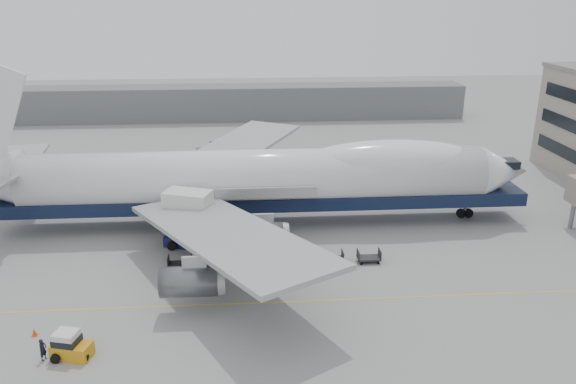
{
  "coord_description": "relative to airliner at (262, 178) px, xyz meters",
  "views": [
    {
      "loc": [
        -0.8,
        -48.98,
        25.7
      ],
      "look_at": [
        3.21,
        6.0,
        5.97
      ],
      "focal_mm": 35.0,
      "sensor_mm": 36.0,
      "label": 1
    }
  ],
  "objects": [
    {
      "name": "baggage_tug",
      "position": [
        -15.04,
        -24.59,
        -4.69
      ],
      "size": [
        3.16,
        2.22,
        2.1
      ],
      "rotation": [
        0.0,
        0.0,
        -0.26
      ],
      "color": "orange",
      "rests_on": "ground"
    },
    {
      "name": "dolly_1",
      "position": [
        -4.69,
        -10.86,
        -5.09
      ],
      "size": [
        2.3,
        1.35,
        1.3
      ],
      "color": "#2D2D30",
      "rests_on": "ground"
    },
    {
      "name": "dolly_0",
      "position": [
        -8.45,
        -10.86,
        -5.09
      ],
      "size": [
        2.3,
        1.35,
        1.3
      ],
      "color": "#2D2D30",
      "rests_on": "ground"
    },
    {
      "name": "ground",
      "position": [
        -0.64,
        -12.0,
        -5.62
      ],
      "size": [
        260.0,
        260.0,
        0.0
      ],
      "primitive_type": "plane",
      "color": "gray",
      "rests_on": "ground"
    },
    {
      "name": "dolly_2",
      "position": [
        -0.93,
        -10.86,
        -5.09
      ],
      "size": [
        2.3,
        1.35,
        1.3
      ],
      "color": "#2D2D30",
      "rests_on": "ground"
    },
    {
      "name": "catering_truck",
      "position": [
        -7.88,
        -5.56,
        -2.18
      ],
      "size": [
        5.74,
        4.75,
        6.14
      ],
      "rotation": [
        0.0,
        0.0,
        -0.34
      ],
      "color": "#171946",
      "rests_on": "ground"
    },
    {
      "name": "hangar",
      "position": [
        -10.64,
        58.0,
        -2.12
      ],
      "size": [
        110.0,
        8.0,
        7.0
      ],
      "primitive_type": "cube",
      "color": "slate",
      "rests_on": "ground"
    },
    {
      "name": "ground_worker",
      "position": [
        -16.92,
        -24.82,
        -4.76
      ],
      "size": [
        0.64,
        0.74,
        1.72
      ],
      "primitive_type": "imported",
      "rotation": [
        0.0,
        0.0,
        1.14
      ],
      "color": "black",
      "rests_on": "ground"
    },
    {
      "name": "airliner",
      "position": [
        0.0,
        0.0,
        0.0
      ],
      "size": [
        67.0,
        55.3,
        19.98
      ],
      "color": "white",
      "rests_on": "ground"
    },
    {
      "name": "dolly_3",
      "position": [
        2.84,
        -10.86,
        -5.09
      ],
      "size": [
        2.3,
        1.35,
        1.3
      ],
      "color": "#2D2D30",
      "rests_on": "ground"
    },
    {
      "name": "dolly_5",
      "position": [
        10.36,
        -10.86,
        -5.09
      ],
      "size": [
        2.3,
        1.35,
        1.3
      ],
      "color": "#2D2D30",
      "rests_on": "ground"
    },
    {
      "name": "traffic_cone",
      "position": [
        -18.72,
        -21.61,
        -5.33
      ],
      "size": [
        0.43,
        0.43,
        0.63
      ],
      "rotation": [
        0.0,
        0.0,
        -0.2
      ],
      "color": "#FF450D",
      "rests_on": "ground"
    },
    {
      "name": "apron_line",
      "position": [
        -0.64,
        -18.0,
        -5.62
      ],
      "size": [
        60.0,
        0.15,
        0.01
      ],
      "primitive_type": "cube",
      "color": "gold",
      "rests_on": "ground"
    },
    {
      "name": "dolly_4",
      "position": [
        6.6,
        -10.86,
        -5.09
      ],
      "size": [
        2.3,
        1.35,
        1.3
      ],
      "color": "#2D2D30",
      "rests_on": "ground"
    }
  ]
}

